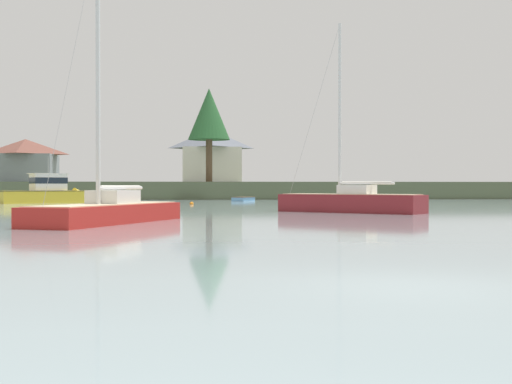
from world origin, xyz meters
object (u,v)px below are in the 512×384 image
at_px(dinghy_skyblue, 243,200).
at_px(mooring_buoy_orange, 192,204).
at_px(sailboat_red, 108,217).
at_px(sailboat_maroon, 350,208).
at_px(cruiser_yellow, 53,196).

height_order(dinghy_skyblue, mooring_buoy_orange, dinghy_skyblue).
bearing_deg(dinghy_skyblue, sailboat_red, -102.34).
relative_size(dinghy_skyblue, sailboat_maroon, 0.29).
relative_size(sailboat_maroon, cruiser_yellow, 1.32).
bearing_deg(sailboat_red, mooring_buoy_orange, 82.76).
bearing_deg(sailboat_red, sailboat_maroon, 38.89).
xyz_separation_m(sailboat_red, cruiser_yellow, (-9.40, 37.22, 0.38)).
bearing_deg(mooring_buoy_orange, sailboat_maroon, -63.78).
height_order(sailboat_maroon, mooring_buoy_orange, sailboat_maroon).
bearing_deg(sailboat_red, dinghy_skyblue, 77.66).
bearing_deg(cruiser_yellow, sailboat_red, -75.83).
bearing_deg(mooring_buoy_orange, dinghy_skyblue, 66.67).
bearing_deg(cruiser_yellow, sailboat_maroon, -48.85).
distance_m(sailboat_maroon, cruiser_yellow, 34.90).
relative_size(dinghy_skyblue, mooring_buoy_orange, 9.04).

